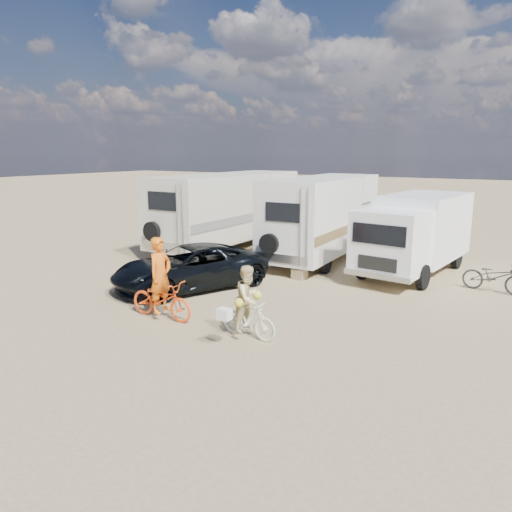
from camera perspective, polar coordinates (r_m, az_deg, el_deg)
The scene contains 12 objects.
ground at distance 13.29m, azimuth -4.08°, elevation -6.00°, with size 140.00×140.00×0.00m, color tan.
rv_main at distance 18.93m, azimuth 7.82°, elevation 4.39°, with size 2.25×6.84×3.19m, color silver, non-canonical shape.
rv_left at distance 21.30m, azimuth -3.40°, elevation 5.38°, with size 2.46×8.32×3.21m, color white, non-canonical shape.
box_truck at distance 17.38m, azimuth 18.22°, elevation 2.34°, with size 2.23×5.81×2.69m, color white, non-canonical shape.
dark_suv at distance 14.97m, azimuth -7.84°, elevation -1.33°, with size 2.22×4.81×1.34m, color black.
bike_man at distance 12.45m, azimuth -11.16°, elevation -5.08°, with size 0.66×1.89×1.00m, color #E44612.
bike_woman at distance 11.01m, azimuth -0.92°, elevation -7.46°, with size 0.42×1.48×0.89m, color silver.
rider_man at distance 12.32m, azimuth -11.25°, elevation -3.03°, with size 0.70×0.46×1.92m, color orange.
rider_woman at distance 10.91m, azimuth -0.93°, elevation -5.92°, with size 0.74×0.57×1.51m, color #D8C383.
bike_parked at distance 16.15m, azimuth 26.44°, elevation -2.21°, with size 0.64×1.83×0.96m, color #232624.
cooler at distance 17.71m, azimuth -3.60°, elevation -0.61°, with size 0.54×0.39×0.43m, color navy.
crate at distance 16.13m, azimuth 5.19°, elevation -2.09°, with size 0.43×0.43×0.34m, color #8A7651.
Camera 1 is at (7.29, -10.30, 4.17)m, focal length 33.70 mm.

